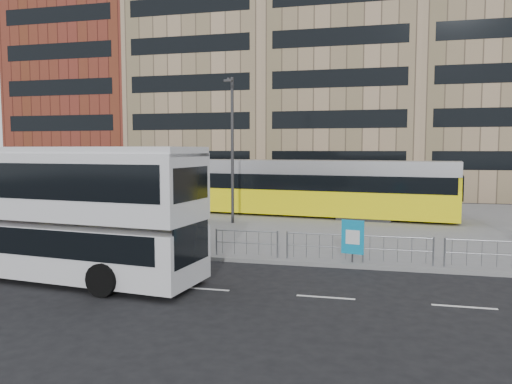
% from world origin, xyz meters
% --- Properties ---
extents(ground, '(120.00, 120.00, 0.00)m').
position_xyz_m(ground, '(0.00, 0.00, 0.00)').
color(ground, black).
rests_on(ground, ground).
extents(plaza, '(64.00, 24.00, 0.15)m').
position_xyz_m(plaza, '(0.00, 12.00, 0.07)').
color(plaza, slate).
rests_on(plaza, ground).
extents(kerb, '(64.00, 0.25, 0.17)m').
position_xyz_m(kerb, '(0.00, 0.05, 0.07)').
color(kerb, gray).
rests_on(kerb, ground).
extents(building_row, '(70.40, 18.40, 31.20)m').
position_xyz_m(building_row, '(1.55, 34.27, 12.91)').
color(building_row, maroon).
rests_on(building_row, ground).
extents(pedestrian_barrier, '(32.07, 0.07, 1.10)m').
position_xyz_m(pedestrian_barrier, '(2.00, 0.50, 0.98)').
color(pedestrian_barrier, gray).
rests_on(pedestrian_barrier, plaza).
extents(road_markings, '(62.00, 0.12, 0.01)m').
position_xyz_m(road_markings, '(1.00, -4.00, 0.01)').
color(road_markings, white).
rests_on(road_markings, ground).
extents(double_decker_bus, '(11.82, 3.99, 4.63)m').
position_xyz_m(double_decker_bus, '(-3.92, -3.84, 2.51)').
color(double_decker_bus, silver).
rests_on(double_decker_bus, ground).
extents(tram, '(31.32, 6.75, 3.68)m').
position_xyz_m(tram, '(-3.08, 14.38, 1.99)').
color(tram, '#FFEE0D').
rests_on(tram, plaza).
extents(ad_panel, '(0.88, 0.27, 1.66)m').
position_xyz_m(ad_panel, '(6.60, 0.40, 1.13)').
color(ad_panel, '#2D2D30').
rests_on(ad_panel, plaza).
extents(pedestrian, '(0.45, 0.63, 1.62)m').
position_xyz_m(pedestrian, '(-0.22, 2.31, 0.96)').
color(pedestrian, black).
rests_on(pedestrian, plaza).
extents(traffic_light_west, '(0.18, 0.21, 3.10)m').
position_xyz_m(traffic_light_west, '(-4.44, 0.50, 2.12)').
color(traffic_light_west, '#2D2D30').
rests_on(traffic_light_west, plaza).
extents(lamp_post_west, '(0.45, 1.04, 8.60)m').
position_xyz_m(lamp_post_west, '(-0.88, 9.31, 4.83)').
color(lamp_post_west, '#2D2D30').
rests_on(lamp_post_west, plaza).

